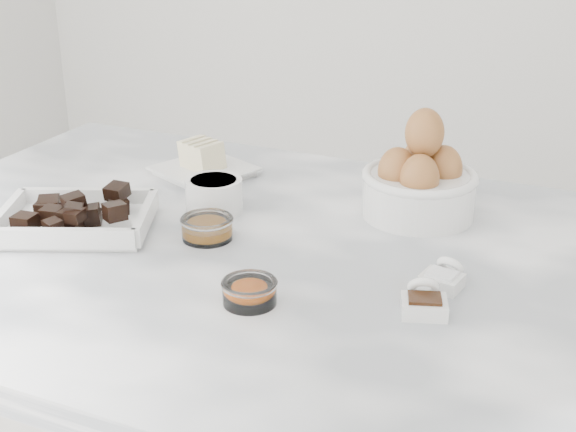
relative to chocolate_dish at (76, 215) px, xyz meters
The scene contains 9 objects.
marble_slab 0.29m from the chocolate_dish, 11.15° to the left, with size 1.20×0.80×0.04m, color white.
chocolate_dish is the anchor object (origin of this frame).
butter_plate 0.28m from the chocolate_dish, 79.30° to the left, with size 0.19×0.19×0.06m.
sugar_ramekin 0.21m from the chocolate_dish, 43.81° to the left, with size 0.09×0.09×0.05m.
egg_bowl 0.50m from the chocolate_dish, 30.31° to the left, with size 0.17×0.17×0.17m.
honey_bowl 0.19m from the chocolate_dish, 15.04° to the left, with size 0.08×0.08×0.03m.
zest_bowl 0.34m from the chocolate_dish, 15.66° to the right, with size 0.07×0.07×0.03m.
vanilla_spoon 0.52m from the chocolate_dish, ahead, with size 0.06×0.08×0.04m.
salt_spoon 0.53m from the chocolate_dish, ahead, with size 0.05×0.06×0.04m.
Camera 1 is at (0.44, -0.90, 1.41)m, focal length 50.00 mm.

